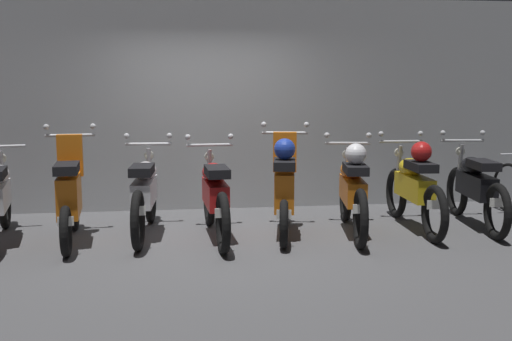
# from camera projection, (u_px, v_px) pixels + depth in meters

# --- Properties ---
(ground_plane) EXTENTS (80.00, 80.00, 0.00)m
(ground_plane) POSITION_uv_depth(u_px,v_px,m) (216.00, 239.00, 6.74)
(ground_plane) COLOR #4C4C4F
(back_wall) EXTENTS (16.00, 0.30, 2.93)m
(back_wall) POSITION_uv_depth(u_px,v_px,m) (206.00, 104.00, 8.36)
(back_wall) COLOR #9EA0A3
(back_wall) RESTS_ON ground
(motorbike_slot_2) EXTENTS (0.59, 1.68, 1.29)m
(motorbike_slot_2) POSITION_uv_depth(u_px,v_px,m) (70.00, 195.00, 6.58)
(motorbike_slot_2) COLOR black
(motorbike_slot_2) RESTS_ON ground
(motorbike_slot_3) EXTENTS (0.59, 1.95, 1.15)m
(motorbike_slot_3) POSITION_uv_depth(u_px,v_px,m) (145.00, 193.00, 6.89)
(motorbike_slot_3) COLOR black
(motorbike_slot_3) RESTS_ON ground
(motorbike_slot_4) EXTENTS (0.59, 1.95, 1.15)m
(motorbike_slot_4) POSITION_uv_depth(u_px,v_px,m) (215.00, 195.00, 6.77)
(motorbike_slot_4) COLOR black
(motorbike_slot_4) RESTS_ON ground
(motorbike_slot_5) EXTENTS (0.58, 1.67, 1.29)m
(motorbike_slot_5) POSITION_uv_depth(u_px,v_px,m) (284.00, 187.00, 6.90)
(motorbike_slot_5) COLOR black
(motorbike_slot_5) RESTS_ON ground
(motorbike_slot_6) EXTENTS (0.58, 1.94, 1.15)m
(motorbike_slot_6) POSITION_uv_depth(u_px,v_px,m) (353.00, 189.00, 6.96)
(motorbike_slot_6) COLOR black
(motorbike_slot_6) RESTS_ON ground
(motorbike_slot_7) EXTENTS (0.59, 1.95, 1.15)m
(motorbike_slot_7) POSITION_uv_depth(u_px,v_px,m) (414.00, 186.00, 7.18)
(motorbike_slot_7) COLOR black
(motorbike_slot_7) RESTS_ON ground
(motorbike_slot_8) EXTENTS (0.59, 1.95, 1.15)m
(motorbike_slot_8) POSITION_uv_depth(u_px,v_px,m) (475.00, 187.00, 7.33)
(motorbike_slot_8) COLOR black
(motorbike_slot_8) RESTS_ON ground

